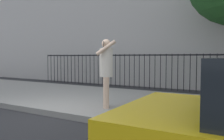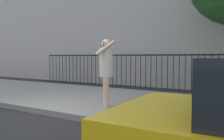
% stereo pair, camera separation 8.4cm
% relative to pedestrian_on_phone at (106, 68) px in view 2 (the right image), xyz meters
% --- Properties ---
extents(ground_plane, '(60.00, 60.00, 0.00)m').
position_rel_pedestrian_on_phone_xyz_m(ground_plane, '(-1.04, -1.02, -1.18)').
color(ground_plane, '#28282B').
extents(sidewalk, '(28.00, 4.40, 0.15)m').
position_rel_pedestrian_on_phone_xyz_m(sidewalk, '(-1.04, 1.18, -1.10)').
color(sidewalk, gray).
rests_on(sidewalk, ground).
extents(iron_fence, '(12.03, 0.04, 1.60)m').
position_rel_pedestrian_on_phone_xyz_m(iron_fence, '(-1.04, 4.88, -0.16)').
color(iron_fence, black).
rests_on(iron_fence, ground).
extents(pedestrian_on_phone, '(0.61, 0.73, 1.76)m').
position_rel_pedestrian_on_phone_xyz_m(pedestrian_on_phone, '(0.00, 0.00, 0.00)').
color(pedestrian_on_phone, beige).
rests_on(pedestrian_on_phone, sidewalk).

